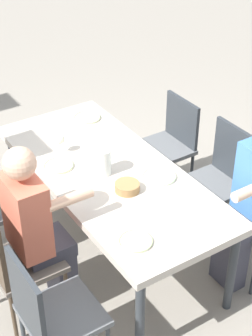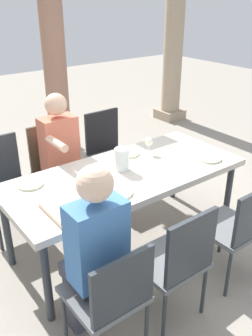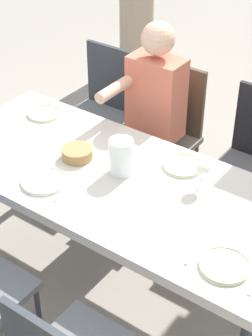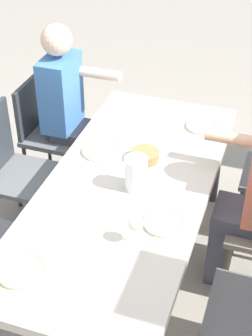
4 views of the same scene
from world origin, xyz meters
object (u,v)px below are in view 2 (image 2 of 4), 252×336
(chair_mid_south, at_px, (176,259))
(diner_woman_green, at_px, (92,253))
(plate_1, at_px, (118,192))
(wine_glass_2, at_px, (149,142))
(diner_man_white, at_px, (63,158))
(plate_3, at_px, (209,158))
(plate_2, at_px, (128,153))
(chair_west_south, at_px, (111,295))
(water_pitcher, at_px, (122,160))
(dining_table, at_px, (126,178))
(chair_east_north, at_px, (108,149))
(chair_east_south, at_px, (237,226))
(bread_basket, at_px, (97,177))
(stone_column_far, at_px, (174,42))
(chair_mid_north, at_px, (55,166))
(stone_column_centre, at_px, (54,50))
(plate_0, at_px, (30,184))
(chair_west_north, at_px, (4,181))

(chair_mid_south, xyz_separation_m, diner_woman_green, (-0.53, 0.20, 0.19))
(chair_mid_south, bearing_deg, plate_1, 93.15)
(plate_1, distance_m, wine_glass_2, 0.81)
(diner_woman_green, distance_m, diner_man_white, 1.45)
(chair_mid_south, relative_size, plate_3, 4.11)
(plate_2, distance_m, wine_glass_2, 0.22)
(chair_west_south, distance_m, water_pitcher, 1.24)
(dining_table, distance_m, plate_3, 0.81)
(chair_east_north, xyz_separation_m, plate_2, (-0.18, -0.59, 0.21))
(chair_west_south, xyz_separation_m, plate_3, (1.53, 0.62, 0.24))
(chair_east_south, height_order, plate_3, chair_east_south)
(plate_3, distance_m, bread_basket, 1.07)
(dining_table, distance_m, bread_basket, 0.29)
(chair_mid_south, distance_m, chair_east_south, 0.65)
(stone_column_far, distance_m, plate_3, 3.51)
(chair_mid_south, bearing_deg, diner_woman_green, 159.74)
(chair_mid_north, relative_size, stone_column_centre, 0.33)
(chair_east_south, xyz_separation_m, plate_2, (-0.18, 1.15, 0.25))
(stone_column_centre, xyz_separation_m, wine_glass_2, (-0.24, -2.30, -0.54))
(chair_mid_south, xyz_separation_m, chair_east_south, (0.65, 0.00, -0.01))
(diner_woman_green, height_order, water_pitcher, diner_woman_green)
(chair_west_south, xyz_separation_m, chair_east_north, (1.18, 1.74, 0.04))
(chair_west_south, relative_size, diner_man_white, 0.66)
(chair_east_south, height_order, stone_column_far, stone_column_far)
(chair_mid_south, relative_size, stone_column_centre, 0.32)
(chair_west_south, distance_m, chair_mid_south, 0.53)
(chair_mid_north, distance_m, stone_column_centre, 2.03)
(diner_woman_green, xyz_separation_m, plate_0, (0.03, 0.94, 0.05))
(chair_mid_south, bearing_deg, chair_mid_north, 90.00)
(chair_east_south, bearing_deg, water_pitcher, 114.04)
(chair_west_north, xyz_separation_m, plate_0, (0.02, -0.61, 0.22))
(chair_west_north, bearing_deg, plate_3, -36.39)
(chair_mid_north, bearing_deg, chair_west_north, -179.78)
(plate_1, bearing_deg, bread_basket, 91.26)
(chair_east_south, xyz_separation_m, stone_column_centre, (0.23, 3.35, 0.90))
(chair_west_south, distance_m, diner_man_white, 1.64)
(plate_2, bearing_deg, dining_table, -130.46)
(chair_east_north, bearing_deg, plate_2, -106.51)
(plate_2, relative_size, plate_3, 0.97)
(chair_mid_north, xyz_separation_m, chair_east_south, (0.65, -1.74, -0.03))
(chair_mid_north, distance_m, wine_glass_2, 1.00)
(chair_east_south, bearing_deg, stone_column_far, 53.66)
(dining_table, relative_size, water_pitcher, 10.50)
(stone_column_far, relative_size, plate_3, 12.31)
(plate_1, xyz_separation_m, plate_3, (1.03, 0.00, 0.00))
(chair_mid_south, bearing_deg, chair_west_south, 179.24)
(water_pitcher, bearing_deg, chair_mid_south, -104.36)
(chair_west_north, bearing_deg, wine_glass_2, -30.62)
(chair_east_north, distance_m, plate_1, 1.33)
(diner_man_white, relative_size, bread_basket, 7.69)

